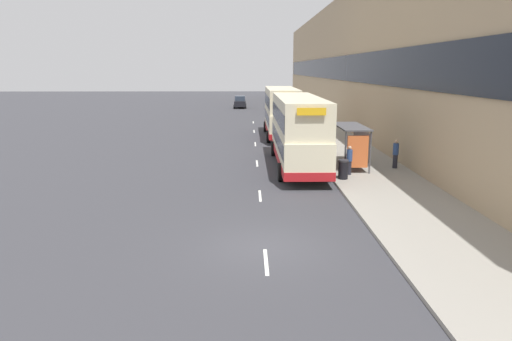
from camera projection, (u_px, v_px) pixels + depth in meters
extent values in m
plane|color=#38383D|center=(265.00, 247.00, 15.57)|extent=(220.00, 220.00, 0.00)
cube|color=gray|center=(309.00, 120.00, 53.22)|extent=(5.00, 93.00, 0.14)
cube|color=tan|center=(345.00, 62.00, 51.84)|extent=(3.00, 93.00, 13.37)
cube|color=black|center=(332.00, 68.00, 51.96)|extent=(0.12, 89.28, 2.41)
cube|color=silver|center=(266.00, 262.00, 14.36)|extent=(0.12, 2.00, 0.01)
cube|color=silver|center=(260.00, 196.00, 21.83)|extent=(0.12, 2.00, 0.01)
cube|color=silver|center=(257.00, 163.00, 29.29)|extent=(0.12, 2.00, 0.01)
cube|color=silver|center=(255.00, 144.00, 36.76)|extent=(0.12, 2.00, 0.01)
cube|color=silver|center=(254.00, 131.00, 44.23)|extent=(0.12, 2.00, 0.01)
cube|color=silver|center=(253.00, 122.00, 51.70)|extent=(0.12, 2.00, 0.01)
cube|color=#4C4C51|center=(351.00, 126.00, 27.28)|extent=(1.60, 4.20, 0.08)
cylinder|color=#4C4C51|center=(345.00, 153.00, 25.58)|extent=(0.10, 0.10, 2.40)
cylinder|color=#4C4C51|center=(333.00, 142.00, 29.49)|extent=(0.10, 0.10, 2.40)
cylinder|color=#4C4C51|center=(370.00, 153.00, 25.61)|extent=(0.10, 0.10, 2.40)
cylinder|color=#4C4C51|center=(354.00, 142.00, 29.51)|extent=(0.10, 0.10, 2.40)
cube|color=#99A8B2|center=(361.00, 145.00, 27.53)|extent=(0.04, 3.68, 1.92)
cube|color=#D86633|center=(358.00, 152.00, 25.64)|extent=(1.19, 0.10, 1.82)
cube|color=maroon|center=(353.00, 159.00, 27.71)|extent=(0.36, 2.80, 0.08)
cube|color=beige|center=(298.00, 144.00, 27.87)|extent=(2.55, 11.40, 1.85)
cube|color=beige|center=(298.00, 113.00, 27.46)|extent=(2.50, 11.06, 1.95)
cube|color=#B2191E|center=(298.00, 156.00, 28.03)|extent=(2.58, 11.46, 0.45)
cube|color=#2D3847|center=(298.00, 138.00, 27.79)|extent=(2.58, 10.72, 0.81)
cube|color=#2D3847|center=(298.00, 115.00, 27.48)|extent=(2.55, 10.72, 0.94)
cube|color=yellow|center=(311.00, 112.00, 21.78)|extent=(1.40, 0.08, 0.36)
cylinder|color=black|center=(273.00, 149.00, 31.84)|extent=(0.30, 1.00, 1.00)
cylinder|color=black|center=(310.00, 148.00, 31.88)|extent=(0.30, 1.00, 1.00)
cylinder|color=black|center=(281.00, 172.00, 24.60)|extent=(0.30, 1.00, 1.00)
cylinder|color=black|center=(328.00, 172.00, 24.65)|extent=(0.30, 1.00, 1.00)
cube|color=beige|center=(281.00, 121.00, 40.31)|extent=(2.55, 10.20, 1.85)
cube|color=beige|center=(281.00, 99.00, 39.90)|extent=(2.50, 9.89, 1.95)
cube|color=#B2191E|center=(281.00, 129.00, 40.47)|extent=(2.58, 10.25, 0.45)
cube|color=#2D3847|center=(281.00, 117.00, 40.23)|extent=(2.58, 9.58, 0.81)
cube|color=#2D3847|center=(281.00, 101.00, 39.92)|extent=(2.55, 9.58, 0.94)
cube|color=yellow|center=(286.00, 96.00, 34.81)|extent=(1.40, 0.08, 0.36)
cylinder|color=black|center=(265.00, 127.00, 43.88)|extent=(0.30, 1.00, 1.00)
cylinder|color=black|center=(292.00, 127.00, 43.92)|extent=(0.30, 1.00, 1.00)
cylinder|color=black|center=(268.00, 137.00, 37.41)|extent=(0.30, 1.00, 1.00)
cylinder|color=black|center=(299.00, 137.00, 37.45)|extent=(0.30, 1.00, 1.00)
cube|color=black|center=(240.00, 103.00, 70.68)|extent=(1.74, 4.49, 0.84)
cube|color=#2D3847|center=(240.00, 98.00, 70.73)|extent=(1.53, 2.16, 0.69)
cylinder|color=black|center=(246.00, 107.00, 69.43)|extent=(0.20, 0.60, 0.60)
cylinder|color=black|center=(234.00, 107.00, 69.40)|extent=(0.20, 0.60, 0.60)
cylinder|color=black|center=(246.00, 105.00, 72.15)|extent=(0.20, 0.60, 0.60)
cylinder|color=black|center=(235.00, 105.00, 72.12)|extent=(0.20, 0.60, 0.60)
cylinder|color=#23232D|center=(395.00, 161.00, 27.22)|extent=(0.28, 0.28, 0.81)
cylinder|color=navy|center=(396.00, 149.00, 27.05)|extent=(0.34, 0.34, 0.68)
sphere|color=tan|center=(396.00, 142.00, 26.96)|extent=(0.22, 0.22, 0.22)
cylinder|color=#23232D|center=(331.00, 148.00, 31.58)|extent=(0.29, 0.29, 0.84)
cylinder|color=#4C4C51|center=(332.00, 137.00, 31.41)|extent=(0.35, 0.35, 0.70)
sphere|color=tan|center=(332.00, 131.00, 31.31)|extent=(0.23, 0.23, 0.23)
cylinder|color=#23232D|center=(349.00, 168.00, 25.53)|extent=(0.26, 0.26, 0.77)
cylinder|color=navy|center=(350.00, 155.00, 25.38)|extent=(0.32, 0.32, 0.65)
sphere|color=tan|center=(350.00, 148.00, 25.29)|extent=(0.21, 0.21, 0.21)
cylinder|color=#23232D|center=(361.00, 154.00, 29.70)|extent=(0.27, 0.27, 0.78)
cylinder|color=navy|center=(362.00, 143.00, 29.55)|extent=(0.32, 0.32, 0.65)
sphere|color=tan|center=(362.00, 137.00, 29.46)|extent=(0.21, 0.21, 0.21)
cylinder|color=black|center=(343.00, 170.00, 24.51)|extent=(0.52, 0.52, 0.95)
cylinder|color=#2D2D33|center=(344.00, 161.00, 24.40)|extent=(0.55, 0.55, 0.10)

